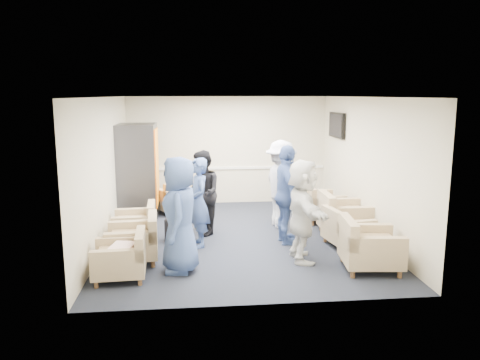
{
  "coord_description": "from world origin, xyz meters",
  "views": [
    {
      "loc": [
        -0.87,
        -8.75,
        2.75
      ],
      "look_at": [
        0.03,
        0.2,
        1.1
      ],
      "focal_mm": 35.0,
      "sensor_mm": 36.0,
      "label": 1
    }
  ],
  "objects": [
    {
      "name": "chair_rail",
      "position": [
        0.0,
        2.98,
        0.9
      ],
      "size": [
        4.98,
        0.04,
        0.06
      ],
      "primitive_type": "cube",
      "color": "white",
      "rests_on": "back_wall"
    },
    {
      "name": "front_wall",
      "position": [
        0.0,
        -3.0,
        1.35
      ],
      "size": [
        5.0,
        0.02,
        2.7
      ],
      "primitive_type": "cube",
      "color": "beige",
      "rests_on": "floor"
    },
    {
      "name": "armchair_left_near",
      "position": [
        -1.95,
        -1.89,
        0.3
      ],
      "size": [
        0.8,
        0.8,
        0.61
      ],
      "rotation": [
        0.0,
        0.0,
        -1.51
      ],
      "color": "tan",
      "rests_on": "floor"
    },
    {
      "name": "armchair_right_near",
      "position": [
        1.84,
        -1.9,
        0.35
      ],
      "size": [
        0.97,
        0.97,
        0.7
      ],
      "rotation": [
        0.0,
        0.0,
        1.47
      ],
      "color": "tan",
      "rests_on": "floor"
    },
    {
      "name": "armchair_corner",
      "position": [
        -1.33,
        2.09,
        0.32
      ],
      "size": [
        1.12,
        1.12,
        0.65
      ],
      "rotation": [
        0.0,
        0.0,
        3.69
      ],
      "color": "tan",
      "rests_on": "floor"
    },
    {
      "name": "person_front_left",
      "position": [
        -1.1,
        -1.67,
        0.91
      ],
      "size": [
        0.6,
        0.9,
        1.82
      ],
      "primitive_type": "imported",
      "rotation": [
        0.0,
        0.0,
        -1.59
      ],
      "color": "#3C5591",
      "rests_on": "floor"
    },
    {
      "name": "armchair_left_far",
      "position": [
        -1.95,
        -0.06,
        0.31
      ],
      "size": [
        0.8,
        0.8,
        0.62
      ],
      "rotation": [
        0.0,
        0.0,
        -1.52
      ],
      "color": "tan",
      "rests_on": "floor"
    },
    {
      "name": "armchair_right_midnear",
      "position": [
        1.88,
        -0.73,
        0.3
      ],
      "size": [
        0.87,
        0.87,
        0.6
      ],
      "rotation": [
        0.0,
        0.0,
        1.74
      ],
      "color": "tan",
      "rests_on": "floor"
    },
    {
      "name": "armchair_right_far",
      "position": [
        1.86,
        1.05,
        0.33
      ],
      "size": [
        0.95,
        0.95,
        0.67
      ],
      "rotation": [
        0.0,
        0.0,
        1.73
      ],
      "color": "tan",
      "rests_on": "floor"
    },
    {
      "name": "left_wall",
      "position": [
        -2.5,
        0.0,
        1.35
      ],
      "size": [
        0.02,
        6.0,
        2.7
      ],
      "primitive_type": "cube",
      "color": "beige",
      "rests_on": "floor"
    },
    {
      "name": "person_back_right",
      "position": [
        0.94,
        0.65,
        0.91
      ],
      "size": [
        0.85,
        1.27,
        1.82
      ],
      "primitive_type": "imported",
      "rotation": [
        0.0,
        0.0,
        1.73
      ],
      "color": "white",
      "rests_on": "floor"
    },
    {
      "name": "vending_machine",
      "position": [
        -2.09,
        1.6,
        1.06
      ],
      "size": [
        0.86,
        1.0,
        2.12
      ],
      "color": "#47474F",
      "rests_on": "floor"
    },
    {
      "name": "back_wall",
      "position": [
        0.0,
        3.0,
        1.35
      ],
      "size": [
        5.0,
        0.02,
        2.7
      ],
      "primitive_type": "cube",
      "color": "beige",
      "rests_on": "floor"
    },
    {
      "name": "right_wall",
      "position": [
        2.5,
        0.0,
        1.35
      ],
      "size": [
        0.02,
        6.0,
        2.7
      ],
      "primitive_type": "cube",
      "color": "beige",
      "rests_on": "floor"
    },
    {
      "name": "backpack",
      "position": [
        -1.27,
        -0.1,
        0.27
      ],
      "size": [
        0.32,
        0.25,
        0.52
      ],
      "rotation": [
        0.0,
        0.0,
        -0.1
      ],
      "color": "black",
      "rests_on": "floor"
    },
    {
      "name": "person_front_right",
      "position": [
        0.91,
        -1.38,
        0.86
      ],
      "size": [
        0.55,
        1.6,
        1.71
      ],
      "primitive_type": "imported",
      "rotation": [
        0.0,
        0.0,
        1.54
      ],
      "color": "silver",
      "rests_on": "floor"
    },
    {
      "name": "floor",
      "position": [
        0.0,
        0.0,
        0.0
      ],
      "size": [
        6.0,
        6.0,
        0.0
      ],
      "primitive_type": "plane",
      "color": "black",
      "rests_on": "ground"
    },
    {
      "name": "armchair_left_mid",
      "position": [
        -1.85,
        -1.15,
        0.33
      ],
      "size": [
        0.88,
        0.88,
        0.66
      ],
      "rotation": [
        0.0,
        0.0,
        -1.5
      ],
      "color": "tan",
      "rests_on": "floor"
    },
    {
      "name": "armchair_right_midfar",
      "position": [
        2.01,
        -0.08,
        0.36
      ],
      "size": [
        0.92,
        0.92,
        0.72
      ],
      "rotation": [
        0.0,
        0.0,
        1.56
      ],
      "color": "tan",
      "rests_on": "floor"
    },
    {
      "name": "tv",
      "position": [
        2.44,
        1.8,
        2.05
      ],
      "size": [
        0.1,
        1.0,
        0.58
      ],
      "color": "black",
      "rests_on": "right_wall"
    },
    {
      "name": "person_mid_left",
      "position": [
        -0.79,
        -0.45,
        0.82
      ],
      "size": [
        0.52,
        0.67,
        1.63
      ],
      "primitive_type": "imported",
      "rotation": [
        0.0,
        0.0,
        -1.34
      ],
      "color": "#3C5591",
      "rests_on": "floor"
    },
    {
      "name": "person_back_left",
      "position": [
        -0.71,
        0.27,
        0.84
      ],
      "size": [
        0.82,
        0.95,
        1.68
      ],
      "primitive_type": "imported",
      "rotation": [
        0.0,
        0.0,
        -1.32
      ],
      "color": "black",
      "rests_on": "floor"
    },
    {
      "name": "ceiling",
      "position": [
        0.0,
        0.0,
        2.7
      ],
      "size": [
        6.0,
        6.0,
        0.0
      ],
      "primitive_type": "plane",
      "rotation": [
        3.14,
        0.0,
        0.0
      ],
      "color": "silver",
      "rests_on": "back_wall"
    },
    {
      "name": "person_mid_right",
      "position": [
        0.83,
        -0.45,
        0.92
      ],
      "size": [
        0.51,
        1.1,
        1.84
      ],
      "primitive_type": "imported",
      "rotation": [
        0.0,
        0.0,
        1.63
      ],
      "color": "#3C5591",
      "rests_on": "floor"
    },
    {
      "name": "pillow",
      "position": [
        -1.96,
        -1.9,
        0.46
      ],
      "size": [
        0.39,
        0.47,
        0.12
      ],
      "primitive_type": "cube",
      "rotation": [
        0.0,
        0.0,
        -1.76
      ],
      "color": "white",
      "rests_on": "armchair_left_near"
    }
  ]
}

